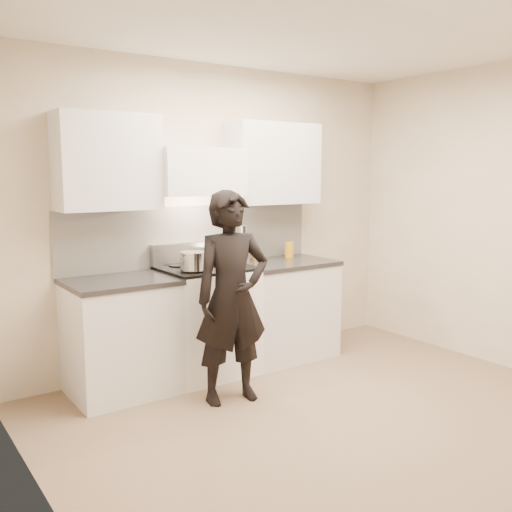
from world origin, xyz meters
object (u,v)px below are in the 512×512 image
(counter_right, at_px, (283,309))
(person, at_px, (232,297))
(wok, at_px, (217,251))
(stove, at_px, (207,320))
(utensil_crock, at_px, (243,251))

(counter_right, bearing_deg, person, -147.02)
(wok, bearing_deg, stove, -144.09)
(wok, height_order, utensil_crock, utensil_crock)
(stove, distance_m, counter_right, 0.83)
(counter_right, distance_m, utensil_crock, 0.68)
(counter_right, height_order, person, person)
(stove, height_order, utensil_crock, utensil_crock)
(wok, relative_size, utensil_crock, 1.19)
(stove, bearing_deg, person, -102.62)
(counter_right, height_order, utensil_crock, utensil_crock)
(stove, relative_size, utensil_crock, 2.84)
(stove, height_order, person, person)
(utensil_crock, distance_m, person, 1.05)
(stove, xyz_separation_m, utensil_crock, (0.49, 0.18, 0.55))
(utensil_crock, relative_size, person, 0.21)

